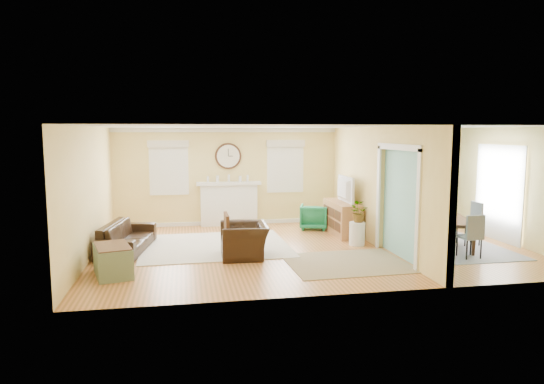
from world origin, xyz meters
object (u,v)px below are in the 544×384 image
object	(u,v)px
credenza	(342,218)
eames_chair	(244,240)
green_chair	(314,217)
sofa	(127,237)
dining_table	(443,232)

from	to	relation	value
credenza	eames_chair	bearing A→B (deg)	-146.46
green_chair	sofa	bearing A→B (deg)	36.76
sofa	eames_chair	bearing A→B (deg)	-102.84
sofa	credenza	distance (m)	5.05
eames_chair	credenza	distance (m)	3.14
sofa	green_chair	size ratio (longest dim) A/B	2.96
sofa	dining_table	xyz separation A→B (m)	(6.77, -0.81, 0.02)
sofa	green_chair	bearing A→B (deg)	-62.19
eames_chair	green_chair	size ratio (longest dim) A/B	1.49
sofa	dining_table	size ratio (longest dim) A/B	1.12
green_chair	eames_chair	bearing A→B (deg)	67.49
sofa	eames_chair	distance (m)	2.55
eames_chair	dining_table	bearing A→B (deg)	93.75
sofa	credenza	size ratio (longest dim) A/B	1.34
eames_chair	green_chair	xyz separation A→B (m)	(2.11, 2.48, -0.02)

